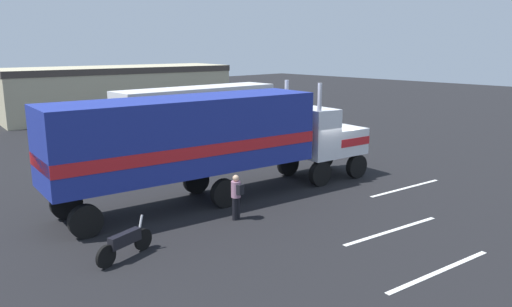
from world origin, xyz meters
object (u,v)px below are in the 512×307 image
semi_truck (211,137)px  person_bystander (236,195)px  motorcycle (125,243)px  parked_bus (198,108)px

semi_truck → person_bystander: 3.06m
motorcycle → semi_truck: bearing=26.9°
semi_truck → parked_bus: 12.87m
parked_bus → person_bystander: bearing=-121.8°
person_bystander → parked_bus: parked_bus is taller
semi_truck → parked_bus: size_ratio=1.30×
semi_truck → motorcycle: (-5.33, -2.70, -2.04)m
parked_bus → motorcycle: parked_bus is taller
person_bystander → semi_truck: bearing=71.0°
semi_truck → motorcycle: bearing=-153.1°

